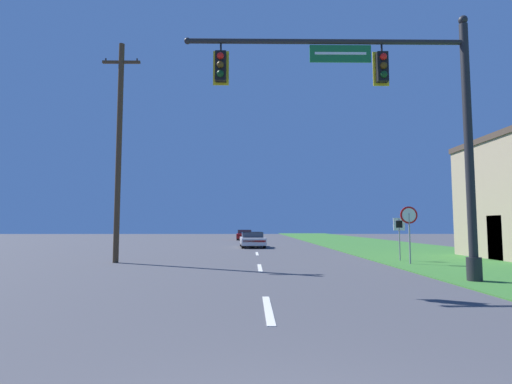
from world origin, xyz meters
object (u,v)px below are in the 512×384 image
(signal_mast, at_px, (400,117))
(far_car, at_px, (245,235))
(route_sign_post, at_px, (399,229))
(utility_pole_near, at_px, (119,147))
(stop_sign, at_px, (409,222))
(car_ahead, at_px, (252,240))

(signal_mast, bearing_deg, far_car, 98.63)
(signal_mast, distance_m, route_sign_post, 8.24)
(signal_mast, relative_size, utility_pole_near, 0.87)
(far_car, height_order, stop_sign, stop_sign)
(far_car, relative_size, utility_pole_near, 0.42)
(stop_sign, bearing_deg, car_ahead, 115.89)
(far_car, bearing_deg, route_sign_post, -74.71)
(route_sign_post, distance_m, utility_pole_near, 13.90)
(car_ahead, relative_size, stop_sign, 1.85)
(stop_sign, bearing_deg, route_sign_post, 84.37)
(far_car, relative_size, stop_sign, 1.76)
(car_ahead, bearing_deg, signal_mast, -76.82)
(signal_mast, distance_m, stop_sign, 6.67)
(signal_mast, xyz_separation_m, stop_sign, (2.29, 5.38, -3.21))
(far_car, bearing_deg, car_ahead, -86.92)
(utility_pole_near, bearing_deg, route_sign_post, 2.32)
(far_car, distance_m, route_sign_post, 30.01)
(utility_pole_near, bearing_deg, far_car, 79.54)
(car_ahead, height_order, far_car, same)
(signal_mast, height_order, stop_sign, signal_mast)
(signal_mast, bearing_deg, route_sign_post, 70.72)
(signal_mast, distance_m, far_car, 36.64)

